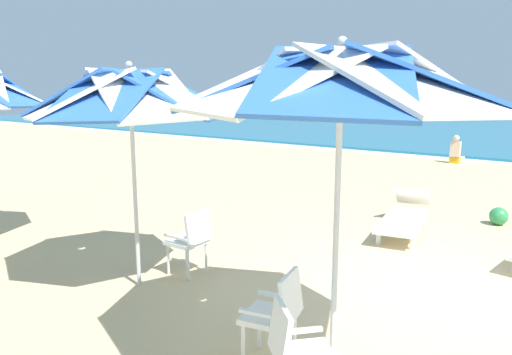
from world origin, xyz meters
The scene contains 9 objects.
ground_plane centered at (0.00, 0.00, 0.00)m, with size 80.00×80.00×0.00m, color #D3B784.
beach_umbrella_0 centered at (-0.38, -2.30, 2.47)m, with size 2.63×2.63×2.82m.
plastic_chair_0 centered at (-0.37, -2.91, 0.50)m, with size 0.63×0.63×0.87m.
plastic_chair_1 centered at (-0.85, -2.46, 0.50)m, with size 0.55×0.52×0.87m.
beach_umbrella_1 centered at (-3.19, -2.03, 2.34)m, with size 2.44×2.44×2.73m.
plastic_chair_2 centered at (-2.91, -1.38, 0.50)m, with size 0.48×0.45×0.87m.
sun_lounger_1 centered at (-1.29, 2.12, 0.28)m, with size 0.99×2.22×0.62m.
beach_ball centered at (-0.07, 3.56, 0.16)m, with size 0.32×0.32×0.32m, color #2D8C4C.
beachgoer_seated centered at (-2.55, 10.70, 0.29)m, with size 0.30×0.93×0.92m.
Camera 1 is at (1.32, -5.75, 2.44)m, focal length 33.83 mm.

